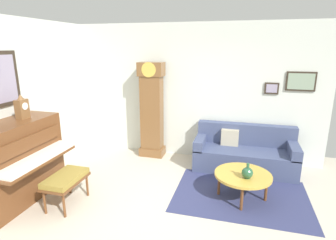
{
  "coord_description": "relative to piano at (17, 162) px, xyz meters",
  "views": [
    {
      "loc": [
        1.01,
        -3.24,
        2.33
      ],
      "look_at": [
        -0.24,
        1.33,
        1.05
      ],
      "focal_mm": 29.27,
      "sensor_mm": 36.0,
      "label": 1
    }
  ],
  "objects": [
    {
      "name": "ground_plane",
      "position": [
        2.23,
        0.12,
        -0.68
      ],
      "size": [
        6.4,
        6.0,
        0.1
      ],
      "primitive_type": "cube",
      "color": "beige"
    },
    {
      "name": "wall_back",
      "position": [
        2.24,
        2.52,
        0.77
      ],
      "size": [
        5.3,
        0.13,
        2.8
      ],
      "color": "silver",
      "rests_on": "ground_plane"
    },
    {
      "name": "area_rug",
      "position": [
        3.33,
        0.99,
        -0.63
      ],
      "size": [
        2.1,
        1.5,
        0.01
      ],
      "primitive_type": "cube",
      "color": "navy",
      "rests_on": "ground_plane"
    },
    {
      "name": "piano",
      "position": [
        0.0,
        0.0,
        0.0
      ],
      "size": [
        0.87,
        1.44,
        1.25
      ],
      "color": "brown",
      "rests_on": "ground_plane"
    },
    {
      "name": "piano_bench",
      "position": [
        0.79,
        0.06,
        -0.23
      ],
      "size": [
        0.42,
        0.7,
        0.48
      ],
      "color": "brown",
      "rests_on": "ground_plane"
    },
    {
      "name": "grandfather_clock",
      "position": [
        1.41,
        2.26,
        0.33
      ],
      "size": [
        0.52,
        0.34,
        2.03
      ],
      "color": "brown",
      "rests_on": "ground_plane"
    },
    {
      "name": "couch",
      "position": [
        3.36,
        2.1,
        -0.32
      ],
      "size": [
        1.9,
        0.8,
        0.84
      ],
      "color": "#424C70",
      "rests_on": "ground_plane"
    },
    {
      "name": "coffee_table",
      "position": [
        3.34,
        0.95,
        -0.25
      ],
      "size": [
        0.88,
        0.88,
        0.41
      ],
      "color": "gold",
      "rests_on": "ground_plane"
    },
    {
      "name": "mantel_clock",
      "position": [
        0.0,
        0.23,
        0.79
      ],
      "size": [
        0.13,
        0.18,
        0.38
      ],
      "color": "brown",
      "rests_on": "piano"
    },
    {
      "name": "green_jug",
      "position": [
        3.4,
        0.82,
        -0.13
      ],
      "size": [
        0.17,
        0.17,
        0.24
      ],
      "color": "#234C33",
      "rests_on": "coffee_table"
    }
  ]
}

